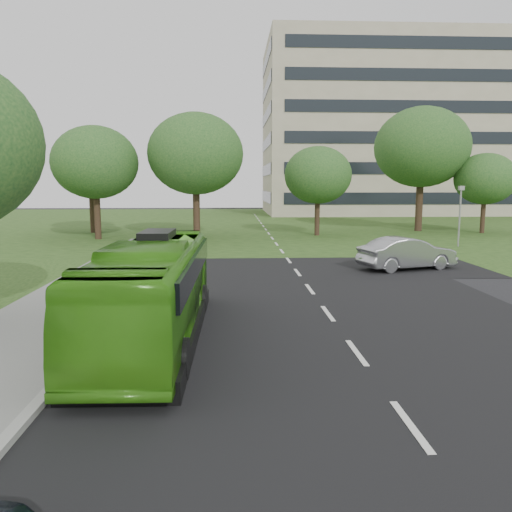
# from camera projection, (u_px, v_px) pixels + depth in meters

# --- Properties ---
(ground) EXTENTS (160.00, 160.00, 0.00)m
(ground) POSITION_uv_depth(u_px,v_px,m) (340.00, 331.00, 15.05)
(ground) COLOR black
(ground) RESTS_ON ground
(street_surfaces) EXTENTS (120.00, 120.00, 0.15)m
(street_surfaces) POSITION_uv_depth(u_px,v_px,m) (271.00, 243.00, 37.52)
(street_surfaces) COLOR black
(street_surfaces) RESTS_ON ground
(office_building) EXTENTS (40.10, 20.10, 25.00)m
(office_building) POSITION_uv_depth(u_px,v_px,m) (398.00, 130.00, 75.54)
(office_building) COLOR tan
(office_building) RESTS_ON ground
(tree_park_a) EXTENTS (6.74, 6.74, 8.96)m
(tree_park_a) POSITION_uv_depth(u_px,v_px,m) (95.00, 163.00, 39.27)
(tree_park_a) COLOR black
(tree_park_a) RESTS_ON ground
(tree_park_b) EXTENTS (7.69, 7.69, 10.09)m
(tree_park_b) POSITION_uv_depth(u_px,v_px,m) (196.00, 154.00, 40.04)
(tree_park_b) COLOR black
(tree_park_b) RESTS_ON ground
(tree_park_c) EXTENTS (5.72, 5.72, 7.59)m
(tree_park_c) POSITION_uv_depth(u_px,v_px,m) (318.00, 175.00, 42.38)
(tree_park_c) COLOR black
(tree_park_c) RESTS_ON ground
(tree_park_d) EXTENTS (8.68, 8.68, 11.48)m
(tree_park_d) POSITION_uv_depth(u_px,v_px,m) (422.00, 147.00, 46.10)
(tree_park_d) COLOR black
(tree_park_d) RESTS_ON ground
(tree_park_e) EXTENTS (5.36, 5.36, 7.15)m
(tree_park_e) POSITION_uv_depth(u_px,v_px,m) (485.00, 179.00, 44.47)
(tree_park_e) COLOR black
(tree_park_e) RESTS_ON ground
(tree_park_f) EXTENTS (6.59, 6.59, 8.80)m
(tree_park_f) POSITION_uv_depth(u_px,v_px,m) (90.00, 166.00, 44.69)
(tree_park_f) COLOR black
(tree_park_f) RESTS_ON ground
(bus) EXTENTS (2.51, 10.11, 2.81)m
(bus) POSITION_uv_depth(u_px,v_px,m) (153.00, 290.00, 14.16)
(bus) COLOR #3E9318
(bus) RESTS_ON ground
(sedan) EXTENTS (5.39, 3.21, 1.68)m
(sedan) POSITION_uv_depth(u_px,v_px,m) (407.00, 253.00, 25.86)
(sedan) COLOR #9A9B9F
(sedan) RESTS_ON ground
(camera_pole) EXTENTS (0.44, 0.41, 4.28)m
(camera_pole) POSITION_uv_depth(u_px,v_px,m) (460.00, 208.00, 35.02)
(camera_pole) COLOR gray
(camera_pole) RESTS_ON ground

